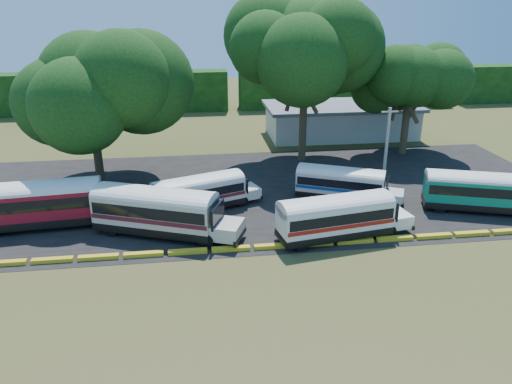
{
  "coord_description": "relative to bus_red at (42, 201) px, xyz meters",
  "views": [
    {
      "loc": [
        -0.87,
        -29.95,
        16.68
      ],
      "look_at": [
        3.95,
        6.0,
        2.36
      ],
      "focal_mm": 35.0,
      "sensor_mm": 36.0,
      "label": 1
    }
  ],
  "objects": [
    {
      "name": "curb",
      "position": [
        12.34,
        -5.85,
        -1.97
      ],
      "size": [
        53.7,
        0.45,
        0.3
      ],
      "color": "yellow",
      "rests_on": "ground"
    },
    {
      "name": "ground",
      "position": [
        12.34,
        -6.85,
        -2.12
      ],
      "size": [
        160.0,
        160.0,
        0.0
      ],
      "primitive_type": "plane",
      "color": "#384A18",
      "rests_on": "ground"
    },
    {
      "name": "tree_east",
      "position": [
        35.14,
        14.75,
        6.45
      ],
      "size": [
        9.07,
        9.07,
        11.95
      ],
      "color": "#3D2F1E",
      "rests_on": "ground"
    },
    {
      "name": "treeline_backdrop",
      "position": [
        12.34,
        41.15,
        0.88
      ],
      "size": [
        130.0,
        4.0,
        6.0
      ],
      "color": "black",
      "rests_on": "ground"
    },
    {
      "name": "bus_red",
      "position": [
        0.0,
        0.0,
        0.0
      ],
      "size": [
        11.48,
        3.82,
        3.7
      ],
      "rotation": [
        0.0,
        0.0,
        0.09
      ],
      "color": "black",
      "rests_on": "ground"
    },
    {
      "name": "tree_center",
      "position": [
        23.28,
        13.86,
        9.93
      ],
      "size": [
        12.11,
        12.11,
        16.54
      ],
      "color": "#3D2F1E",
      "rests_on": "ground"
    },
    {
      "name": "bus_cream_west",
      "position": [
        8.82,
        -2.56,
        -0.05
      ],
      "size": [
        11.34,
        6.72,
        3.66
      ],
      "rotation": [
        0.0,
        0.0,
        -0.39
      ],
      "color": "black",
      "rests_on": "ground"
    },
    {
      "name": "bus_teal",
      "position": [
        34.73,
        -1.55,
        -0.23
      ],
      "size": [
        10.33,
        5.57,
        3.31
      ],
      "rotation": [
        0.0,
        0.0,
        -0.33
      ],
      "color": "black",
      "rests_on": "ground"
    },
    {
      "name": "bus_white_red",
      "position": [
        21.72,
        -4.96,
        -0.23
      ],
      "size": [
        10.49,
        4.19,
        3.36
      ],
      "rotation": [
        0.0,
        0.0,
        0.17
      ],
      "color": "black",
      "rests_on": "ground"
    },
    {
      "name": "bus_white_blue",
      "position": [
        24.24,
        2.16,
        -0.43
      ],
      "size": [
        9.2,
        5.85,
        3.0
      ],
      "rotation": [
        0.0,
        0.0,
        -0.43
      ],
      "color": "black",
      "rests_on": "ground"
    },
    {
      "name": "tree_west",
      "position": [
        2.69,
        9.49,
        7.38
      ],
      "size": [
        12.08,
        12.08,
        13.96
      ],
      "color": "#3D2F1E",
      "rests_on": "ground"
    },
    {
      "name": "utility_pole",
      "position": [
        29.31,
        5.53,
        1.64
      ],
      "size": [
        1.6,
        0.3,
        7.31
      ],
      "color": "gray",
      "rests_on": "ground"
    },
    {
      "name": "terminal_building",
      "position": [
        30.34,
        23.15,
        -0.09
      ],
      "size": [
        19.0,
        9.0,
        4.0
      ],
      "color": "beige",
      "rests_on": "ground"
    },
    {
      "name": "bus_cream_east",
      "position": [
        12.04,
        1.64,
        -0.42
      ],
      "size": [
        9.4,
        5.29,
        3.02
      ],
      "rotation": [
        0.0,
        0.0,
        0.35
      ],
      "color": "black",
      "rests_on": "ground"
    },
    {
      "name": "asphalt_strip",
      "position": [
        13.34,
        5.15,
        -2.11
      ],
      "size": [
        64.0,
        24.0,
        0.02
      ],
      "primitive_type": "cube",
      "color": "black",
      "rests_on": "ground"
    }
  ]
}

